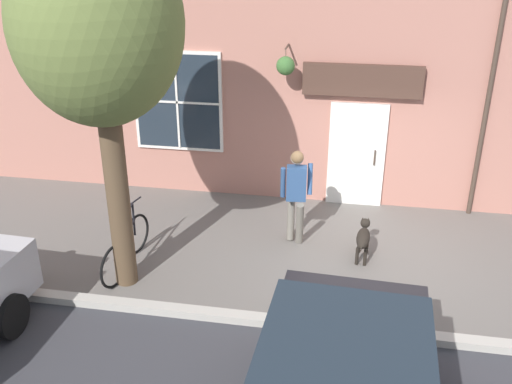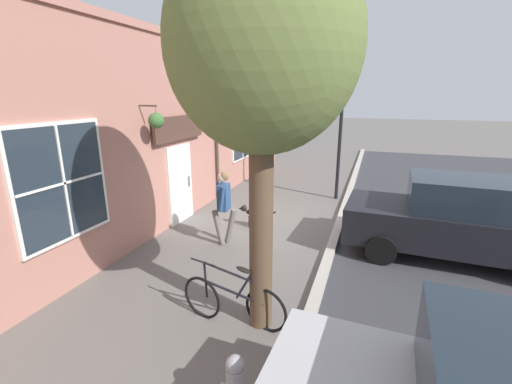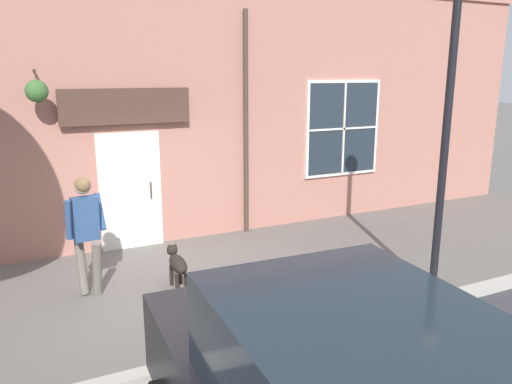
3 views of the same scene
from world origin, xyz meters
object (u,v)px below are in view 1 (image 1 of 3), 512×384
at_px(pedestrian_walking, 296,188).
at_px(leaning_bicycle, 126,247).
at_px(dog_on_leash, 363,237).
at_px(fire_hydrant, 23,258).
at_px(street_tree_by_curb, 99,31).

height_order(pedestrian_walking, leaning_bicycle, pedestrian_walking).
xyz_separation_m(dog_on_leash, fire_hydrant, (1.63, -5.25, 0.01)).
height_order(pedestrian_walking, street_tree_by_curb, street_tree_by_curb).
bearing_deg(leaning_bicycle, dog_on_leash, 104.42).
relative_size(dog_on_leash, street_tree_by_curb, 0.20).
bearing_deg(pedestrian_walking, leaning_bicycle, -63.17).
relative_size(pedestrian_walking, fire_hydrant, 2.24).
relative_size(dog_on_leash, leaning_bicycle, 0.61).
relative_size(pedestrian_walking, leaning_bicycle, 0.99).
xyz_separation_m(street_tree_by_curb, fire_hydrant, (0.26, -1.57, -3.47)).
xyz_separation_m(dog_on_leash, street_tree_by_curb, (1.36, -3.68, 3.47)).
xyz_separation_m(leaning_bicycle, fire_hydrant, (0.65, -1.44, 0.02)).
distance_m(street_tree_by_curb, fire_hydrant, 3.82).
bearing_deg(pedestrian_walking, fire_hydrant, -64.10).
bearing_deg(leaning_bicycle, street_tree_by_curb, 18.82).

